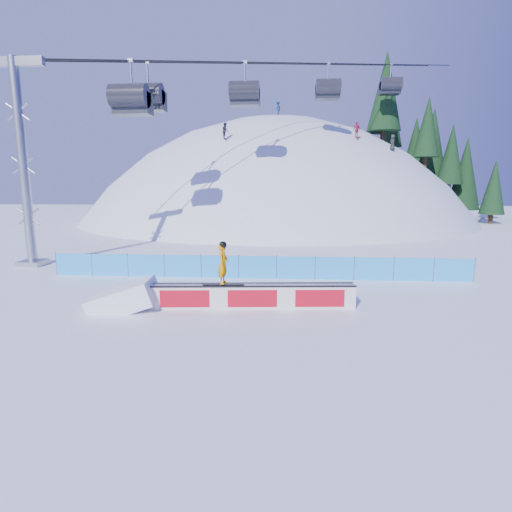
{
  "coord_description": "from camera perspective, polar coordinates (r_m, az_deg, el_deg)",
  "views": [
    {
      "loc": [
        1.41,
        -15.96,
        4.89
      ],
      "look_at": [
        0.11,
        1.87,
        1.68
      ],
      "focal_mm": 28.0,
      "sensor_mm": 36.0,
      "label": 1
    }
  ],
  "objects": [
    {
      "name": "ground",
      "position": [
        16.75,
        -0.85,
        -6.78
      ],
      "size": [
        160.0,
        160.0,
        0.0
      ],
      "primitive_type": "plane",
      "color": "white",
      "rests_on": "ground"
    },
    {
      "name": "snowboarder",
      "position": [
        15.75,
        -4.72,
        -1.04
      ],
      "size": [
        1.67,
        0.64,
        1.73
      ],
      "rotation": [
        0.0,
        0.0,
        1.42
      ],
      "color": "black",
      "rests_on": "rail_box"
    },
    {
      "name": "distant_skiers",
      "position": [
        47.59,
        6.9,
        18.16
      ],
      "size": [
        18.55,
        11.61,
        6.68
      ],
      "color": "black",
      "rests_on": "ground"
    },
    {
      "name": "snow_hill",
      "position": [
        62.34,
        2.63,
        -11.37
      ],
      "size": [
        64.0,
        64.0,
        64.0
      ],
      "color": "silver",
      "rests_on": "ground"
    },
    {
      "name": "snow_ramp",
      "position": [
        16.95,
        -18.25,
        -7.1
      ],
      "size": [
        2.81,
        1.9,
        1.67
      ],
      "primitive_type": null,
      "rotation": [
        0.0,
        -0.31,
        0.08
      ],
      "color": "white",
      "rests_on": "ground"
    },
    {
      "name": "chairlift",
      "position": [
        45.2,
        9.13,
        25.46
      ],
      "size": [
        40.8,
        41.7,
        22.0
      ],
      "color": "#9599A2",
      "rests_on": "ground"
    },
    {
      "name": "treeline",
      "position": [
        60.69,
        26.19,
        13.35
      ],
      "size": [
        19.05,
        10.59,
        19.15
      ],
      "color": "black",
      "rests_on": "ground"
    },
    {
      "name": "safety_fence",
      "position": [
        20.96,
        0.22,
        -1.62
      ],
      "size": [
        22.05,
        0.05,
        1.3
      ],
      "color": "#279DF8",
      "rests_on": "ground"
    },
    {
      "name": "rail_box",
      "position": [
        16.03,
        -0.53,
        -5.76
      ],
      "size": [
        8.21,
        1.26,
        0.98
      ],
      "rotation": [
        0.0,
        0.0,
        0.08
      ],
      "color": "white",
      "rests_on": "ground"
    }
  ]
}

